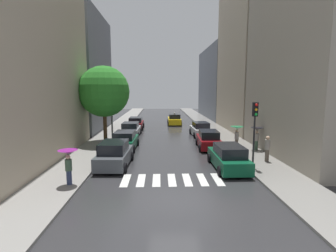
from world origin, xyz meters
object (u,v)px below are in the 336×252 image
(parked_car_right_nearest, at_px, (228,158))
(pedestrian_foreground, at_px, (257,133))
(parked_car_left_second, at_px, (125,141))
(street_tree_left, at_px, (104,92))
(parked_car_left_nearest, at_px, (114,155))
(parked_car_left_fourth, at_px, (136,123))
(taxi_midroad, at_px, (174,120))
(pedestrian_far_side, at_px, (267,148))
(lamp_post_left, at_px, (111,103))
(parked_car_right_second, at_px, (208,140))
(pedestrian_near_tree, at_px, (237,132))
(pedestrian_by_kerb, at_px, (68,159))
(traffic_light_right_corner, at_px, (255,120))
(parked_car_right_third, at_px, (201,129))
(parked_car_left_third, at_px, (131,129))

(parked_car_right_nearest, distance_m, pedestrian_foreground, 6.09)
(parked_car_left_second, relative_size, street_tree_left, 0.61)
(parked_car_left_nearest, height_order, parked_car_left_second, parked_car_left_nearest)
(parked_car_right_nearest, bearing_deg, parked_car_left_fourth, 22.52)
(parked_car_left_second, bearing_deg, taxi_midroad, -15.69)
(parked_car_right_nearest, distance_m, pedestrian_far_side, 3.34)
(pedestrian_far_side, bearing_deg, lamp_post_left, 91.42)
(parked_car_right_second, distance_m, pedestrian_near_tree, 2.59)
(parked_car_left_second, height_order, parked_car_right_second, parked_car_right_second)
(parked_car_left_second, xyz_separation_m, pedestrian_near_tree, (9.81, -0.63, 0.85))
(pedestrian_by_kerb, bearing_deg, traffic_light_right_corner, -5.08)
(parked_car_right_nearest, relative_size, pedestrian_near_tree, 2.46)
(parked_car_right_second, height_order, pedestrian_by_kerb, pedestrian_by_kerb)
(parked_car_left_nearest, relative_size, parked_car_left_fourth, 1.03)
(parked_car_right_third, bearing_deg, pedestrian_near_tree, -166.36)
(parked_car_right_nearest, height_order, traffic_light_right_corner, traffic_light_right_corner)
(parked_car_right_third, height_order, traffic_light_right_corner, traffic_light_right_corner)
(parked_car_left_fourth, distance_m, parked_car_right_second, 14.14)
(parked_car_left_fourth, relative_size, parked_car_right_third, 1.04)
(pedestrian_near_tree, bearing_deg, parked_car_left_fourth, 69.06)
(parked_car_right_second, height_order, pedestrian_far_side, pedestrian_far_side)
(parked_car_right_nearest, xyz_separation_m, pedestrian_foreground, (3.67, 4.78, 0.84))
(parked_car_left_fourth, distance_m, parked_car_right_third, 9.65)
(parked_car_left_fourth, distance_m, traffic_light_right_corner, 20.77)
(parked_car_right_second, bearing_deg, lamp_post_left, 70.77)
(street_tree_left, bearing_deg, taxi_midroad, 61.24)
(pedestrian_foreground, bearing_deg, parked_car_left_third, -164.47)
(lamp_post_left, bearing_deg, traffic_light_right_corner, -42.57)
(pedestrian_near_tree, xyz_separation_m, traffic_light_right_corner, (-0.60, -5.74, 1.67))
(parked_car_left_second, distance_m, pedestrian_foreground, 11.42)
(taxi_midroad, bearing_deg, parked_car_right_nearest, -173.63)
(parked_car_left_nearest, distance_m, parked_car_right_third, 14.04)
(pedestrian_by_kerb, height_order, street_tree_left, street_tree_left)
(parked_car_left_fourth, relative_size, pedestrian_near_tree, 2.29)
(traffic_light_right_corner, height_order, lamp_post_left, lamp_post_left)
(parked_car_left_second, relative_size, taxi_midroad, 0.96)
(street_tree_left, bearing_deg, pedestrian_near_tree, -14.70)
(parked_car_right_nearest, bearing_deg, parked_car_left_nearest, 83.22)
(pedestrian_far_side, bearing_deg, street_tree_left, 96.20)
(parked_car_left_third, relative_size, parked_car_right_nearest, 0.92)
(parked_car_left_fourth, height_order, parked_car_right_third, parked_car_right_third)
(pedestrian_by_kerb, relative_size, traffic_light_right_corner, 0.44)
(parked_car_left_nearest, relative_size, pedestrian_by_kerb, 2.39)
(taxi_midroad, bearing_deg, lamp_post_left, 151.03)
(lamp_post_left, bearing_deg, pedestrian_far_side, -34.65)
(parked_car_left_fourth, relative_size, parked_car_right_nearest, 0.93)
(parked_car_left_nearest, xyz_separation_m, traffic_light_right_corner, (9.27, -1.09, 2.47))
(pedestrian_near_tree, height_order, pedestrian_by_kerb, pedestrian_near_tree)
(traffic_light_right_corner, bearing_deg, parked_car_left_second, 145.34)
(lamp_post_left, bearing_deg, parked_car_left_second, -64.44)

